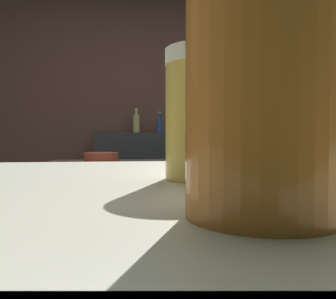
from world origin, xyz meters
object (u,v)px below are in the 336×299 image
object	(u,v)px
pint_glass_near	(262,94)
pint_glass_far	(206,115)
chefs_knife	(251,161)
bottle_soy	(159,125)
mixing_bowl	(101,157)
bottle_vinegar	(136,123)
bartender	(222,158)

from	to	relation	value
pint_glass_near	pint_glass_far	distance (m)	0.17
chefs_knife	pint_glass_far	world-z (taller)	pint_glass_far
pint_glass_near	bottle_soy	distance (m)	3.20
pint_glass_near	pint_glass_far	size ratio (longest dim) A/B	1.01
mixing_bowl	bottle_vinegar	xyz separation A→B (m)	(0.24, 1.39, 0.25)
bottle_soy	chefs_knife	bearing A→B (deg)	-75.06
chefs_knife	bottle_vinegar	world-z (taller)	bottle_vinegar
mixing_bowl	bottle_soy	distance (m)	1.44
mixing_bowl	chefs_knife	distance (m)	0.85
chefs_knife	pint_glass_far	distance (m)	1.69
bottle_vinegar	mixing_bowl	bearing A→B (deg)	-99.68
mixing_bowl	pint_glass_far	bearing A→B (deg)	-82.17
mixing_bowl	bottle_soy	size ratio (longest dim) A/B	0.97
bartender	mixing_bowl	distance (m)	0.77
chefs_knife	pint_glass_far	size ratio (longest dim) A/B	1.80
mixing_bowl	bottle_vinegar	distance (m)	1.43
pint_glass_far	pint_glass_near	bearing A→B (deg)	-92.68
bartender	bottle_soy	bearing A→B (deg)	21.67
mixing_bowl	pint_glass_far	world-z (taller)	pint_glass_far
pint_glass_far	bottle_vinegar	bearing A→B (deg)	89.88
chefs_knife	bottle_soy	xyz separation A→B (m)	(-0.39, 1.45, 0.26)
bottle_soy	bottle_vinegar	size ratio (longest dim) A/B	0.79
bartender	pint_glass_near	bearing A→B (deg)	-176.03
pint_glass_far	bottle_vinegar	world-z (taller)	bottle_vinegar
mixing_bowl	pint_glass_far	distance (m)	1.70
bartender	chefs_knife	size ratio (longest dim) A/B	7.03
pint_glass_near	pint_glass_far	world-z (taller)	pint_glass_near
bartender	mixing_bowl	size ratio (longest dim) A/B	8.68
bartender	pint_glass_far	bearing A→B (deg)	-177.69
pint_glass_far	bottle_vinegar	size ratio (longest dim) A/B	0.53
pint_glass_near	bottle_vinegar	xyz separation A→B (m)	(0.01, 3.24, 0.11)
chefs_knife	bottle_vinegar	bearing A→B (deg)	117.26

